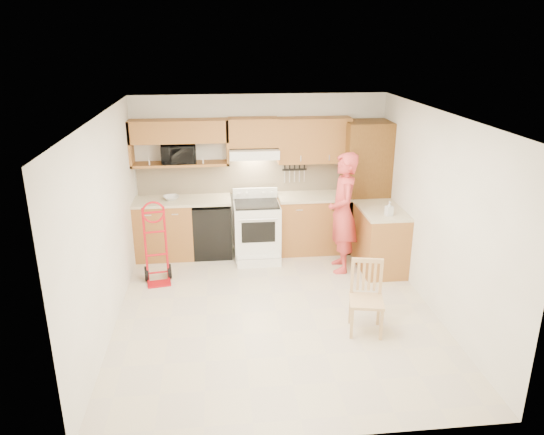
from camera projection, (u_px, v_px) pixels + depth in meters
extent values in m
cube|color=beige|center=(276.00, 312.00, 6.63)|extent=(4.00, 4.50, 0.02)
cube|color=white|center=(277.00, 114.00, 5.79)|extent=(4.00, 4.50, 0.02)
cube|color=white|center=(260.00, 173.00, 8.33)|extent=(4.00, 0.02, 2.50)
cube|color=white|center=(309.00, 315.00, 4.09)|extent=(4.00, 0.02, 2.50)
cube|color=white|center=(105.00, 226.00, 6.01)|extent=(0.02, 4.50, 2.50)
cube|color=white|center=(437.00, 214.00, 6.41)|extent=(0.02, 4.50, 2.50)
cube|color=beige|center=(261.00, 176.00, 8.32)|extent=(3.92, 0.03, 0.55)
cube|color=olive|center=(165.00, 229.00, 8.15)|extent=(0.90, 0.60, 0.90)
cube|color=black|center=(213.00, 229.00, 8.23)|extent=(0.60, 0.60, 0.85)
cube|color=olive|center=(313.00, 224.00, 8.39)|extent=(1.14, 0.60, 0.90)
cube|color=#C5B692|center=(182.00, 200.00, 8.02)|extent=(1.50, 0.63, 0.04)
cube|color=#C5B692|center=(314.00, 196.00, 8.23)|extent=(1.14, 0.63, 0.04)
cube|color=olive|center=(380.00, 240.00, 7.73)|extent=(0.60, 1.00, 0.90)
cube|color=#C5B692|center=(382.00, 210.00, 7.57)|extent=(0.63, 1.00, 0.04)
cube|color=brown|center=(364.00, 187.00, 8.27)|extent=(0.70, 0.60, 2.10)
cube|color=olive|center=(179.00, 131.00, 7.80)|extent=(1.50, 0.33, 0.34)
cube|color=olive|center=(181.00, 164.00, 7.97)|extent=(1.50, 0.33, 0.04)
cube|color=olive|center=(253.00, 132.00, 7.92)|extent=(0.76, 0.33, 0.44)
cube|color=olive|center=(314.00, 140.00, 8.07)|extent=(1.14, 0.33, 0.70)
cube|color=white|center=(254.00, 153.00, 7.97)|extent=(0.76, 0.46, 0.14)
imported|color=black|center=(178.00, 153.00, 7.91)|extent=(0.55, 0.40, 0.29)
imported|color=#C83B3D|center=(343.00, 213.00, 7.53)|extent=(0.47, 0.68, 1.79)
imported|color=white|center=(389.00, 209.00, 7.26)|extent=(0.11, 0.11, 0.21)
imported|color=white|center=(171.00, 198.00, 7.99)|extent=(0.30, 0.30, 0.06)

